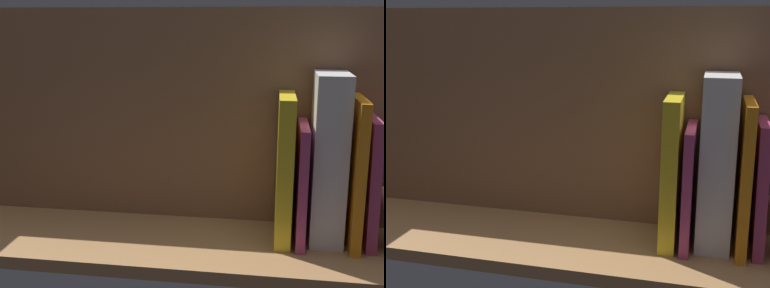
# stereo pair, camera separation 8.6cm
# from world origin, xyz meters

# --- Properties ---
(ground_plane) EXTENTS (1.14, 0.25, 0.02)m
(ground_plane) POSITION_xyz_m (0.00, 0.00, -0.01)
(ground_plane) COLOR #A87A4C
(shelf_back_panel) EXTENTS (1.14, 0.02, 0.39)m
(shelf_back_panel) POSITION_xyz_m (0.00, -0.10, 0.20)
(shelf_back_panel) COLOR #8D6344
(shelf_back_panel) RESTS_ON ground_plane
(book_2) EXTENTS (0.02, 0.12, 0.22)m
(book_2) POSITION_xyz_m (-0.29, -0.03, 0.11)
(book_2) COLOR #B23F72
(book_2) RESTS_ON ground_plane
(book_3) EXTENTS (0.02, 0.13, 0.25)m
(book_3) POSITION_xyz_m (-0.27, -0.02, 0.12)
(book_3) COLOR orange
(book_3) RESTS_ON ground_plane
(dictionary_thick_white) EXTENTS (0.06, 0.11, 0.29)m
(dictionary_thick_white) POSITION_xyz_m (-0.23, -0.03, 0.14)
(dictionary_thick_white) COLOR white
(dictionary_thick_white) RESTS_ON ground_plane
(book_4) EXTENTS (0.01, 0.13, 0.20)m
(book_4) POSITION_xyz_m (-0.18, -0.02, 0.10)
(book_4) COLOR #B23F72
(book_4) RESTS_ON ground_plane
(book_5) EXTENTS (0.03, 0.13, 0.25)m
(book_5) POSITION_xyz_m (-0.15, -0.03, 0.12)
(book_5) COLOR yellow
(book_5) RESTS_ON ground_plane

